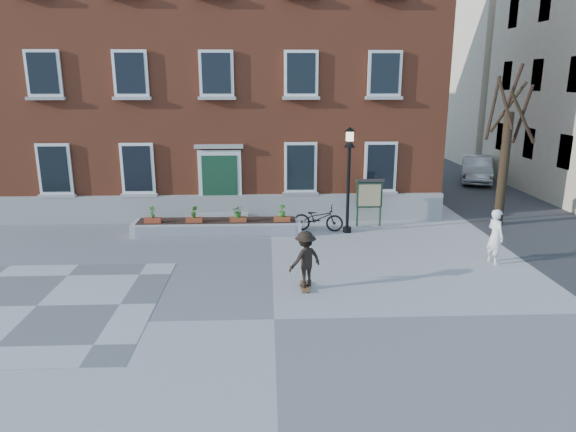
{
  "coord_description": "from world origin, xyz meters",
  "views": [
    {
      "loc": [
        -0.13,
        -11.23,
        5.52
      ],
      "look_at": [
        0.5,
        4.0,
        1.5
      ],
      "focal_mm": 32.0,
      "sensor_mm": 36.0,
      "label": 1
    }
  ],
  "objects_px": {
    "bystander": "(495,236)",
    "notice_board": "(369,195)",
    "lamp_post": "(349,165)",
    "parked_car": "(477,169)",
    "bicycle": "(318,218)",
    "skateboarder": "(305,259)"
  },
  "relations": [
    {
      "from": "bystander",
      "to": "lamp_post",
      "type": "distance_m",
      "value": 5.63
    },
    {
      "from": "bystander",
      "to": "notice_board",
      "type": "distance_m",
      "value": 5.33
    },
    {
      "from": "bicycle",
      "to": "bystander",
      "type": "height_order",
      "value": "bystander"
    },
    {
      "from": "lamp_post",
      "to": "parked_car",
      "type": "bearing_deg",
      "value": 47.67
    },
    {
      "from": "parked_car",
      "to": "bicycle",
      "type": "bearing_deg",
      "value": -116.31
    },
    {
      "from": "bicycle",
      "to": "bystander",
      "type": "xyz_separation_m",
      "value": [
        5.13,
        -3.76,
        0.36
      ]
    },
    {
      "from": "bystander",
      "to": "lamp_post",
      "type": "xyz_separation_m",
      "value": [
        -4.06,
        3.52,
        1.68
      ]
    },
    {
      "from": "parked_car",
      "to": "notice_board",
      "type": "xyz_separation_m",
      "value": [
        -7.86,
        -8.89,
        0.53
      ]
    },
    {
      "from": "lamp_post",
      "to": "skateboarder",
      "type": "relative_size",
      "value": 2.41
    },
    {
      "from": "bicycle",
      "to": "parked_car",
      "type": "relative_size",
      "value": 0.43
    },
    {
      "from": "parked_car",
      "to": "notice_board",
      "type": "bearing_deg",
      "value": -111.46
    },
    {
      "from": "bystander",
      "to": "notice_board",
      "type": "xyz_separation_m",
      "value": [
        -3.1,
        4.32,
        0.4
      ]
    },
    {
      "from": "parked_car",
      "to": "bystander",
      "type": "xyz_separation_m",
      "value": [
        -4.76,
        -13.21,
        0.13
      ]
    },
    {
      "from": "parked_car",
      "to": "skateboarder",
      "type": "relative_size",
      "value": 2.71
    },
    {
      "from": "bystander",
      "to": "lamp_post",
      "type": "height_order",
      "value": "lamp_post"
    },
    {
      "from": "bicycle",
      "to": "bystander",
      "type": "relative_size",
      "value": 1.1
    },
    {
      "from": "lamp_post",
      "to": "notice_board",
      "type": "relative_size",
      "value": 2.1
    },
    {
      "from": "lamp_post",
      "to": "notice_board",
      "type": "height_order",
      "value": "lamp_post"
    },
    {
      "from": "parked_car",
      "to": "skateboarder",
      "type": "bearing_deg",
      "value": -105.7
    },
    {
      "from": "bystander",
      "to": "skateboarder",
      "type": "xyz_separation_m",
      "value": [
        -6.04,
        -1.81,
        -0.01
      ]
    },
    {
      "from": "notice_board",
      "to": "skateboarder",
      "type": "relative_size",
      "value": 1.15
    },
    {
      "from": "skateboarder",
      "to": "bystander",
      "type": "bearing_deg",
      "value": 16.72
    }
  ]
}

